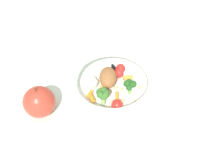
{
  "coord_description": "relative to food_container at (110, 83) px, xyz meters",
  "views": [
    {
      "loc": [
        0.34,
        -0.36,
        0.57
      ],
      "look_at": [
        -0.01,
        -0.01,
        0.03
      ],
      "focal_mm": 41.86,
      "sensor_mm": 36.0,
      "label": 1
    }
  ],
  "objects": [
    {
      "name": "ground_plane",
      "position": [
        0.01,
        0.01,
        -0.03
      ],
      "size": [
        2.4,
        2.4,
        0.0
      ],
      "primitive_type": "plane",
      "color": "silver"
    },
    {
      "name": "food_container",
      "position": [
        0.0,
        0.0,
        0.0
      ],
      "size": [
        0.22,
        0.22,
        0.06
      ],
      "color": "white",
      "rests_on": "ground_plane"
    },
    {
      "name": "loose_apple",
      "position": [
        -0.08,
        -0.18,
        0.01
      ],
      "size": [
        0.08,
        0.08,
        0.09
      ],
      "color": "#BC3828",
      "rests_on": "ground_plane"
    }
  ]
}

